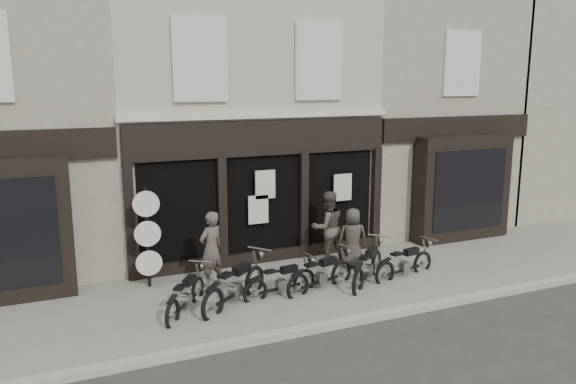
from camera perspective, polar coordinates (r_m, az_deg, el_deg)
name	(u,v)px	position (r m, az deg, el deg)	size (l,w,h in m)	color
ground_plane	(312,304)	(12.78, 2.40, -11.35)	(90.00, 90.00, 0.00)	#2D2B28
pavement	(295,288)	(13.51, 0.71, -9.77)	(30.00, 4.20, 0.12)	#6A665D
kerb	(338,324)	(11.73, 5.15, -13.17)	(30.00, 0.25, 0.13)	gray
central_building	(227,108)	(17.35, -6.20, 8.47)	(7.30, 6.22, 8.34)	#A69C8E
neighbour_right	(402,106)	(20.14, 11.55, 8.57)	(5.60, 6.73, 8.34)	gray
filler_right	(569,101)	(25.76, 26.61, 8.30)	(11.00, 6.00, 8.20)	gray
motorcycle_0	(186,299)	(12.27, -10.31, -10.61)	(1.36, 1.71, 0.95)	black
motorcycle_1	(235,289)	(12.47, -5.36, -9.77)	(1.99, 1.63, 1.11)	black
motorcycle_2	(281,284)	(12.92, -0.69, -9.33)	(1.91, 0.56, 0.92)	black
motorcycle_3	(321,277)	(13.28, 3.37, -8.65)	(2.00, 0.89, 0.99)	black
motorcycle_4	(368,270)	(13.83, 8.11, -7.81)	(1.79, 1.65, 1.05)	black
motorcycle_5	(405,266)	(14.37, 11.79, -7.35)	(1.97, 0.73, 0.96)	black
man_left	(211,249)	(13.36, -7.81, -5.75)	(0.66, 0.43, 1.81)	#49423C
man_centre	(328,227)	(14.92, 4.06, -3.59)	(0.94, 0.74, 1.94)	#48423A
man_right	(353,238)	(14.68, 6.58, -4.65)	(0.77, 0.50, 1.57)	#37322D
advert_sign_post	(148,242)	(13.50, -14.06, -4.92)	(0.61, 0.39, 2.51)	black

